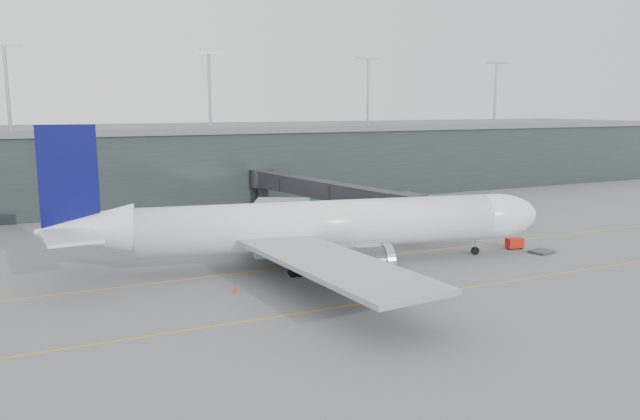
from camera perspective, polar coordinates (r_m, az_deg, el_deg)
name	(u,v)px	position (r m, az deg, el deg)	size (l,w,h in m)	color
ground	(276,260)	(79.27, -4.01, -4.58)	(320.00, 320.00, 0.00)	slate
taxiline_a	(288,267)	(75.66, -2.91, -5.26)	(160.00, 0.25, 0.02)	#C39512
taxiline_b	(350,305)	(61.74, 2.77, -8.71)	(160.00, 0.25, 0.02)	#C39512
taxiline_lead_main	(260,229)	(99.26, -5.47, -1.70)	(0.25, 60.00, 0.02)	#C39512
terminal	(175,162)	(133.17, -13.10, 4.28)	(240.00, 36.00, 29.00)	#1F2A29
main_aircraft	(318,226)	(75.60, -0.18, -1.48)	(61.56, 57.12, 17.32)	white
jet_bridge	(312,187)	(107.74, -0.74, 2.15)	(12.53, 47.27, 7.25)	#27262B
gse_cart	(514,243)	(88.98, 17.36, -2.89)	(2.37, 1.75, 1.47)	red
baggage_dolly	(542,252)	(87.83, 19.62, -3.60)	(2.95, 2.36, 0.30)	#343438
uld_a	(209,243)	(85.93, -10.09, -2.95)	(2.43, 2.22, 1.79)	#3B3B40
uld_b	(239,236)	(89.17, -7.44, -2.38)	(2.47, 2.17, 1.91)	#3B3B40
uld_c	(251,237)	(87.79, -6.28, -2.51)	(2.39, 1.98, 2.03)	#3B3B40
cone_nose	(510,240)	(92.72, 16.99, -2.68)	(0.43, 0.43, 0.69)	orange
cone_wing_stbd	(414,285)	(67.79, 8.59, -6.79)	(0.50, 0.50, 0.79)	orange
cone_wing_port	(295,234)	(93.03, -2.30, -2.24)	(0.40, 0.40, 0.63)	#EF420D
cone_tail	(236,289)	(66.07, -7.70, -7.19)	(0.51, 0.51, 0.80)	#D23D0B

